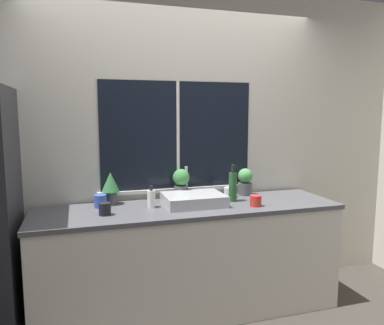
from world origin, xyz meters
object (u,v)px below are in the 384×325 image
(mug_black, at_px, (105,209))
(potted_plant_left, at_px, (111,186))
(bottle_tall, at_px, (233,186))
(soap_bottle, at_px, (151,198))
(potted_plant_right, at_px, (245,181))
(mug_red, at_px, (256,201))
(sink, at_px, (194,199))
(mug_blue, at_px, (100,201))
(mug_white, at_px, (230,192))
(potted_plant_center, at_px, (181,182))

(mug_black, bearing_deg, potted_plant_left, 77.37)
(bottle_tall, bearing_deg, soap_bottle, -179.34)
(potted_plant_left, relative_size, potted_plant_right, 1.09)
(potted_plant_left, distance_m, mug_red, 1.17)
(sink, relative_size, mug_blue, 4.73)
(sink, relative_size, mug_red, 5.22)
(potted_plant_right, relative_size, mug_white, 2.54)
(potted_plant_left, xyz_separation_m, mug_black, (-0.07, -0.32, -0.11))
(mug_blue, distance_m, mug_white, 1.11)
(sink, bearing_deg, mug_black, -172.20)
(potted_plant_center, relative_size, mug_blue, 2.62)
(sink, relative_size, soap_bottle, 2.73)
(potted_plant_right, bearing_deg, bottle_tall, -136.38)
(bottle_tall, height_order, mug_red, bottle_tall)
(mug_white, distance_m, mug_red, 0.37)
(potted_plant_right, bearing_deg, potted_plant_left, 180.00)
(mug_blue, bearing_deg, bottle_tall, -6.06)
(mug_white, relative_size, mug_red, 1.04)
(potted_plant_right, relative_size, mug_black, 2.65)
(mug_red, distance_m, mug_black, 1.17)
(mug_black, bearing_deg, sink, 7.80)
(potted_plant_center, distance_m, potted_plant_right, 0.60)
(mug_blue, height_order, mug_red, mug_blue)
(mug_red, bearing_deg, sink, 158.65)
(sink, height_order, mug_red, sink)
(potted_plant_center, relative_size, mug_black, 2.89)
(potted_plant_right, height_order, mug_red, potted_plant_right)
(potted_plant_right, distance_m, mug_red, 0.42)
(bottle_tall, relative_size, mug_white, 3.28)
(sink, xyz_separation_m, potted_plant_center, (-0.04, 0.22, 0.10))
(soap_bottle, bearing_deg, mug_white, 12.41)
(soap_bottle, xyz_separation_m, mug_blue, (-0.38, 0.12, -0.02))
(potted_plant_center, height_order, bottle_tall, bottle_tall)
(potted_plant_left, relative_size, mug_red, 2.89)
(potted_plant_left, bearing_deg, potted_plant_center, -0.00)
(mug_white, bearing_deg, potted_plant_left, 177.67)
(bottle_tall, distance_m, mug_red, 0.25)
(potted_plant_left, xyz_separation_m, mug_red, (1.09, -0.40, -0.11))
(soap_bottle, height_order, bottle_tall, bottle_tall)
(soap_bottle, bearing_deg, potted_plant_left, 145.39)
(potted_plant_center, height_order, mug_white, potted_plant_center)
(mug_white, height_order, mug_black, mug_black)
(potted_plant_left, xyz_separation_m, mug_white, (1.02, -0.04, -0.11))
(mug_black, bearing_deg, mug_red, -4.11)
(potted_plant_left, height_order, potted_plant_right, potted_plant_left)
(potted_plant_center, xyz_separation_m, mug_white, (0.43, -0.04, -0.10))
(potted_plant_center, height_order, mug_blue, potted_plant_center)
(potted_plant_center, relative_size, mug_red, 2.88)
(bottle_tall, bearing_deg, mug_blue, 173.94)
(potted_plant_center, bearing_deg, mug_red, -38.54)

